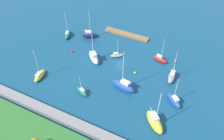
# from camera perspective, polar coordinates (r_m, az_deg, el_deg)

# --- Properties ---
(water) EXTENTS (160.00, 160.00, 0.00)m
(water) POSITION_cam_1_polar(r_m,az_deg,el_deg) (84.18, 1.98, 1.92)
(water) COLOR navy
(water) RESTS_ON ground
(pier_dock) EXTENTS (18.89, 2.86, 0.75)m
(pier_dock) POSITION_cam_1_polar(r_m,az_deg,el_deg) (97.73, 3.56, 8.66)
(pier_dock) COLOR olive
(pier_dock) RESTS_ON ground
(breakwater) EXTENTS (68.60, 2.86, 1.46)m
(breakwater) POSITION_cam_1_polar(r_m,az_deg,el_deg) (66.58, -9.22, -12.67)
(breakwater) COLOR gray
(breakwater) RESTS_ON ground
(sailboat_blue_off_beacon) EXTENTS (8.13, 3.85, 14.79)m
(sailboat_blue_off_beacon) POSITION_cam_1_polar(r_m,az_deg,el_deg) (73.53, 2.82, -3.80)
(sailboat_blue_off_beacon) COLOR #2347B2
(sailboat_blue_off_beacon) RESTS_ON water
(sailboat_gray_outer_mooring) EXTENTS (4.87, 4.14, 7.43)m
(sailboat_gray_outer_mooring) POSITION_cam_1_polar(r_m,az_deg,el_deg) (85.95, 1.21, 3.63)
(sailboat_gray_outer_mooring) COLOR gray
(sailboat_gray_outer_mooring) RESTS_ON water
(sailboat_yellow_lone_north) EXTENTS (7.59, 7.50, 13.39)m
(sailboat_yellow_lone_north) POSITION_cam_1_polar(r_m,az_deg,el_deg) (66.09, 10.32, -12.23)
(sailboat_yellow_lone_north) COLOR yellow
(sailboat_yellow_lone_north) RESTS_ON water
(sailboat_green_far_south) EXTENTS (4.12, 6.33, 10.82)m
(sailboat_green_far_south) POSITION_cam_1_polar(r_m,az_deg,el_deg) (98.03, -10.74, 8.53)
(sailboat_green_far_south) COLOR #19724C
(sailboat_green_far_south) RESTS_ON water
(sailboat_navy_by_breakwater) EXTENTS (6.53, 4.41, 12.33)m
(sailboat_navy_by_breakwater) POSITION_cam_1_polar(r_m,az_deg,el_deg) (95.68, -5.47, 8.47)
(sailboat_navy_by_breakwater) COLOR #141E4C
(sailboat_navy_by_breakwater) RESTS_ON water
(sailboat_red_center_basin) EXTENTS (5.58, 2.77, 9.82)m
(sailboat_red_center_basin) POSITION_cam_1_polar(r_m,az_deg,el_deg) (85.51, 11.64, 2.62)
(sailboat_red_center_basin) COLOR red
(sailboat_red_center_basin) RESTS_ON water
(sailboat_white_mid_basin) EXTENTS (7.19, 6.74, 12.32)m
(sailboat_white_mid_basin) POSITION_cam_1_polar(r_m,az_deg,el_deg) (84.03, -4.47, 3.14)
(sailboat_white_mid_basin) COLOR white
(sailboat_white_mid_basin) RESTS_ON water
(sailboat_blue_inner_mooring) EXTENTS (6.02, 5.64, 9.52)m
(sailboat_blue_inner_mooring) POSITION_cam_1_polar(r_m,az_deg,el_deg) (72.51, 14.85, -7.08)
(sailboat_blue_inner_mooring) COLOR #2347B2
(sailboat_blue_inner_mooring) RESTS_ON water
(sailboat_gray_east_end) EXTENTS (2.60, 6.31, 11.48)m
(sailboat_gray_east_end) POSITION_cam_1_polar(r_m,az_deg,el_deg) (79.45, 14.35, -1.54)
(sailboat_gray_east_end) COLOR gray
(sailboat_gray_east_end) RESTS_ON water
(sailboat_yellow_west_end) EXTENTS (3.21, 6.37, 11.21)m
(sailboat_yellow_west_end) POSITION_cam_1_polar(r_m,az_deg,el_deg) (81.31, -17.23, -1.27)
(sailboat_yellow_west_end) COLOR yellow
(sailboat_yellow_west_end) RESTS_ON water
(sailboat_green_along_channel) EXTENTS (4.97, 3.25, 6.96)m
(sailboat_green_along_channel) POSITION_cam_1_polar(r_m,az_deg,el_deg) (73.42, -7.35, -5.16)
(sailboat_green_along_channel) COLOR #19724C
(sailboat_green_along_channel) RESTS_ON water
(mooring_buoy_red) EXTENTS (0.73, 0.73, 0.73)m
(mooring_buoy_red) POSITION_cam_1_polar(r_m,az_deg,el_deg) (89.69, -9.62, 4.52)
(mooring_buoy_red) COLOR red
(mooring_buoy_red) RESTS_ON water
(mooring_buoy_yellow) EXTENTS (0.80, 0.80, 0.80)m
(mooring_buoy_yellow) POSITION_cam_1_polar(r_m,az_deg,el_deg) (79.77, 5.62, -0.70)
(mooring_buoy_yellow) COLOR yellow
(mooring_buoy_yellow) RESTS_ON water
(mooring_buoy_orange) EXTENTS (0.74, 0.74, 0.74)m
(mooring_buoy_orange) POSITION_cam_1_polar(r_m,az_deg,el_deg) (87.01, 15.18, 2.09)
(mooring_buoy_orange) COLOR orange
(mooring_buoy_orange) RESTS_ON water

